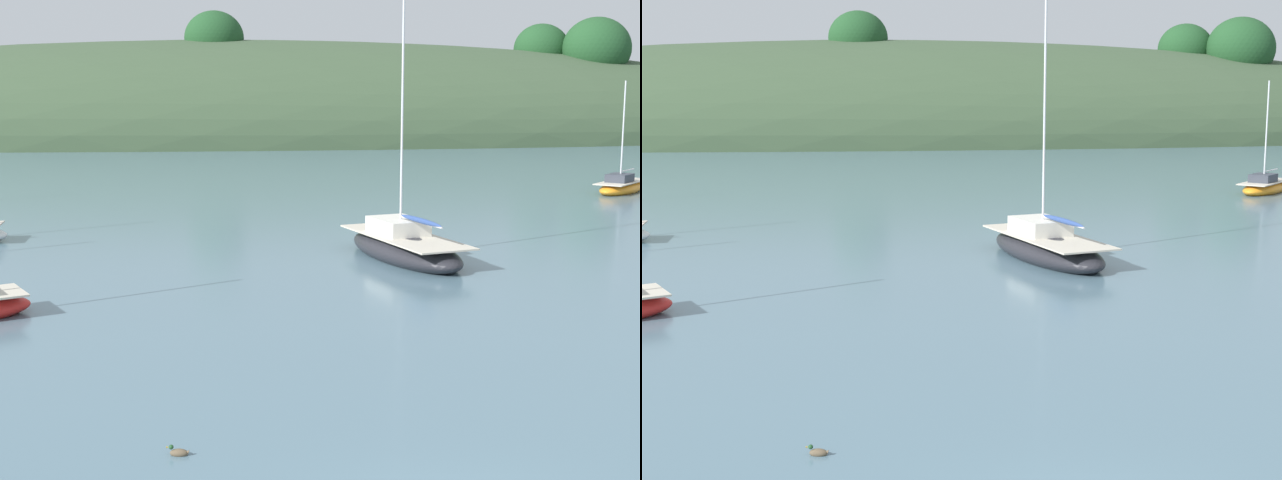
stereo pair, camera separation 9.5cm
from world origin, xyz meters
The scene contains 4 objects.
far_shoreline_hill centered at (0.11, 94.47, 0.09)m, with size 150.00×36.00×25.07m.
sailboat_red_portside centered at (3.51, 22.33, 0.45)m, with size 4.55×7.88×10.67m.
sailboat_blue_center centered at (20.83, 41.69, 0.34)m, with size 5.15×5.30×6.88m.
duck_lone_left centered at (-4.41, 4.12, 0.05)m, with size 0.43×0.24×0.24m.
Camera 2 is at (-3.56, -12.37, 6.85)m, focal length 52.65 mm.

